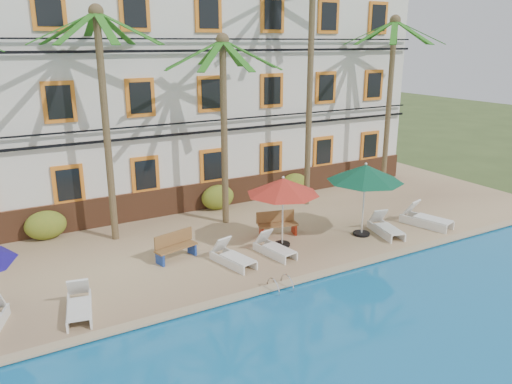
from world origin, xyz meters
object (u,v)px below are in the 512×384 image
lounger_b (79,305)px  lounger_e (385,227)px  umbrella_green (365,173)px  palm_c (224,104)px  bench_right (277,223)px  lounger_d (274,248)px  pool_ladder (280,288)px  lounger_f (425,218)px  bench_left (175,246)px  palm_d (311,54)px  palm_e (391,81)px  lounger_c (232,257)px  umbrella_red (283,187)px  palm_b (103,95)px

lounger_b → lounger_e: bearing=1.6°
umbrella_green → lounger_b: size_ratio=1.53×
palm_c → lounger_b: (-6.64, -4.52, -4.55)m
umbrella_green → bench_right: bearing=150.2°
palm_c → lounger_d: (0.02, -3.75, -4.56)m
pool_ladder → lounger_f: bearing=11.7°
lounger_f → bench_left: 10.08m
palm_d → pool_ladder: 10.60m
lounger_f → pool_ladder: lounger_f is taller
palm_e → lounger_c: palm_e is taller
palm_e → bench_right: bearing=-161.7°
palm_d → lounger_b: size_ratio=5.69×
lounger_f → palm_c: bearing=147.7°
palm_c → umbrella_green: (3.90, -3.82, -2.39)m
palm_c → palm_e: bearing=2.3°
umbrella_red → lounger_c: umbrella_red is taller
umbrella_green → lounger_e: umbrella_green is taller
bench_left → palm_c: bearing=37.6°
umbrella_red → lounger_d: bearing=-141.2°
lounger_c → lounger_d: size_ratio=1.05×
palm_d → umbrella_green: size_ratio=3.73×
palm_b → lounger_b: bearing=-114.4°
lounger_e → palm_c: bearing=138.5°
lounger_e → pool_ladder: bearing=-163.5°
palm_d → palm_c: bearing=-175.1°
palm_e → umbrella_red: bearing=-156.6°
bench_right → lounger_f: bearing=-20.1°
umbrella_red → pool_ladder: (-1.81, -2.74, -2.22)m
lounger_c → lounger_d: bearing=-0.7°
palm_b → palm_e: 13.30m
umbrella_red → bench_right: (0.40, 0.98, -1.75)m
umbrella_green → lounger_e: (0.85, -0.38, -2.15)m
palm_c → palm_e: size_ratio=0.90×
palm_d → bench_left: bearing=-159.5°
palm_e → lounger_f: size_ratio=3.91×
umbrella_green → lounger_c: 5.91m
lounger_e → pool_ladder: lounger_e is taller
palm_b → palm_d: 8.76m
umbrella_red → lounger_d: (-0.69, -0.55, -1.96)m
palm_b → umbrella_red: palm_b is taller
umbrella_red → lounger_e: (4.05, -1.01, -1.95)m
lounger_b → lounger_d: size_ratio=1.06×
palm_d → lounger_e: palm_d is taller
palm_e → umbrella_green: size_ratio=2.91×
palm_d → umbrella_green: (-0.37, -4.19, -4.19)m
bench_right → lounger_d: bearing=-125.4°
pool_ladder → umbrella_red: bearing=56.6°
palm_e → lounger_f: bearing=-114.3°
palm_b → palm_d: size_ratio=0.78×
palm_d → palm_e: bearing=-0.1°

